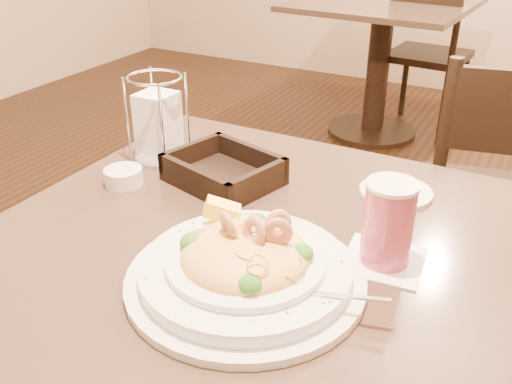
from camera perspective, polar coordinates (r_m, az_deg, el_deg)
The scene contains 10 objects.
main_table at distance 1.14m, azimuth -0.50°, elevation -14.98°, with size 0.90×0.90×0.77m.
background_table at distance 3.38m, azimuth 12.27°, elevation 14.07°, with size 0.95×0.95×0.77m.
dining_chair_near at distance 1.83m, azimuth 22.86°, elevation -0.36°, with size 0.50×0.50×0.93m.
dining_chair_far at distance 3.49m, azimuth 16.68°, elevation 13.52°, with size 0.45×0.45×0.93m.
pasta_bowl at distance 0.86m, azimuth -1.05°, elevation -7.29°, with size 0.41×0.37×0.12m.
drink_glass at distance 0.91m, azimuth 13.05°, elevation -3.12°, with size 0.14×0.14×0.14m.
bread_basket at distance 1.17m, azimuth -3.27°, elevation 1.94°, with size 0.25×0.22×0.06m.
napkin_caddy at distance 1.27m, azimuth -9.75°, elevation 6.75°, with size 0.12×0.12×0.19m.
side_plate at distance 1.16m, azimuth 13.80°, elevation -0.01°, with size 0.14×0.14×0.01m, color white.
butter_ramekin at distance 1.19m, azimuth -13.10°, elevation 1.51°, with size 0.08×0.08×0.03m, color white.
Camera 1 is at (0.41, -0.73, 1.30)m, focal length 40.00 mm.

